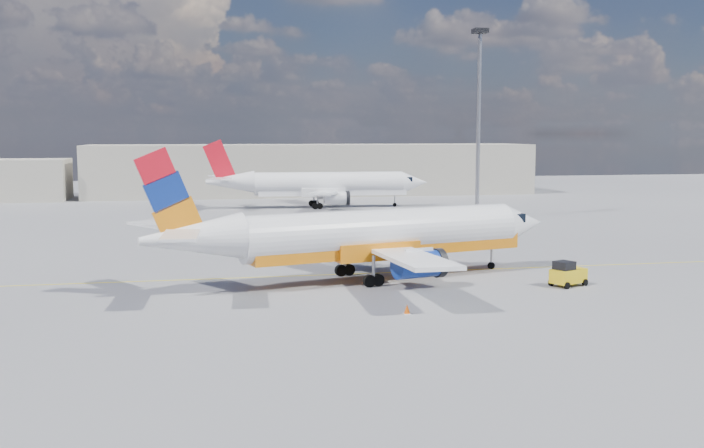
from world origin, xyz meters
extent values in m
plane|color=slate|center=(0.00, 0.00, 0.00)|extent=(240.00, 240.00, 0.00)
cube|color=yellow|center=(0.00, 3.00, 0.01)|extent=(70.00, 0.15, 0.01)
cube|color=#A69E8F|center=(5.00, 75.00, 4.00)|extent=(70.00, 14.00, 8.00)
cylinder|color=white|center=(-1.20, 0.77, 3.20)|extent=(19.68, 7.90, 3.02)
cone|color=white|center=(9.98, 3.71, 3.20)|extent=(4.21, 3.83, 3.02)
cone|color=white|center=(-13.66, -2.50, 3.51)|extent=(6.75, 4.36, 2.87)
cube|color=black|center=(8.78, 3.40, 3.69)|extent=(1.98, 2.36, 0.62)
cube|color=orange|center=(-0.77, 0.89, 2.18)|extent=(19.54, 7.38, 1.07)
cube|color=white|center=(-4.07, 6.45, 2.40)|extent=(7.62, 10.72, 0.71)
cube|color=white|center=(-0.90, -5.58, 2.40)|extent=(2.98, 10.70, 0.71)
cylinder|color=navy|center=(-1.78, 4.76, 1.56)|extent=(3.52, 2.45, 1.69)
cylinder|color=navy|center=(0.25, -2.98, 1.56)|extent=(3.52, 2.45, 1.69)
cylinder|color=black|center=(-0.41, 5.12, 1.56)|extent=(0.90, 1.92, 1.87)
cylinder|color=black|center=(1.63, -2.62, 1.56)|extent=(0.90, 1.92, 1.87)
cube|color=orange|center=(-14.95, -2.84, 6.22)|extent=(4.10, 1.32, 5.55)
cube|color=white|center=(-15.67, -0.09, 4.09)|extent=(4.05, 4.80, 0.16)
cube|color=white|center=(-14.23, -5.59, 4.09)|extent=(2.21, 4.55, 0.16)
cylinder|color=gray|center=(7.40, 3.04, 1.11)|extent=(0.20, 0.20, 1.87)
cylinder|color=black|center=(7.40, 3.04, 0.25)|extent=(0.54, 0.33, 0.50)
cylinder|color=black|center=(-3.46, 2.39, 0.40)|extent=(0.86, 0.53, 0.80)
cylinder|color=black|center=(-2.37, -1.74, 0.40)|extent=(0.86, 0.53, 0.80)
cylinder|color=white|center=(3.79, 52.13, 3.20)|extent=(19.63, 3.75, 3.02)
cone|color=white|center=(15.32, 51.70, 3.20)|extent=(3.66, 3.15, 3.02)
cone|color=white|center=(-9.08, 52.61, 3.51)|extent=(6.32, 3.10, 2.87)
cube|color=black|center=(14.08, 51.75, 3.69)|extent=(1.58, 2.10, 0.62)
cube|color=white|center=(4.23, 52.12, 2.18)|extent=(19.61, 3.21, 1.07)
cube|color=white|center=(2.69, 58.39, 2.40)|extent=(4.97, 11.01, 0.71)
cube|color=white|center=(2.22, 45.97, 2.40)|extent=(5.69, 11.03, 0.71)
cylinder|color=white|center=(4.38, 56.11, 1.55)|extent=(3.26, 1.81, 1.69)
cylinder|color=white|center=(4.08, 48.12, 1.55)|extent=(3.26, 1.81, 1.69)
cylinder|color=black|center=(5.80, 56.06, 1.55)|extent=(0.51, 1.88, 1.86)
cylinder|color=black|center=(5.50, 48.07, 1.55)|extent=(0.51, 1.88, 1.86)
cube|color=red|center=(-10.41, 52.66, 6.22)|extent=(4.18, 0.42, 5.54)
cube|color=white|center=(-10.31, 55.50, 4.08)|extent=(3.09, 4.80, 0.16)
cube|color=white|center=(-10.52, 49.82, 4.08)|extent=(3.36, 4.84, 0.16)
cylinder|color=gray|center=(12.66, 51.80, 1.11)|extent=(0.17, 0.17, 1.86)
cylinder|color=black|center=(12.66, 51.80, 0.25)|extent=(0.50, 0.23, 0.50)
cylinder|color=black|center=(2.09, 54.33, 0.40)|extent=(0.81, 0.37, 0.80)
cylinder|color=black|center=(1.93, 50.07, 0.40)|extent=(0.81, 0.37, 0.80)
cylinder|color=black|center=(8.83, -3.73, 0.22)|extent=(0.48, 0.35, 0.44)
cylinder|color=black|center=(9.35, -4.86, 0.22)|extent=(0.48, 0.35, 0.44)
cylinder|color=black|center=(10.45, -2.99, 0.22)|extent=(0.48, 0.35, 0.44)
cylinder|color=black|center=(10.97, -4.12, 0.22)|extent=(0.48, 0.35, 0.44)
cube|color=yellow|center=(9.90, -3.92, 0.67)|extent=(2.62, 2.10, 0.89)
cube|color=black|center=(9.50, -4.11, 1.38)|extent=(1.41, 1.41, 0.53)
cube|color=white|center=(-2.29, -9.54, 0.02)|extent=(0.39, 0.39, 0.04)
cone|color=#EF5709|center=(-2.29, -9.54, 0.29)|extent=(0.33, 0.33, 0.51)
cylinder|color=gray|center=(18.13, 35.17, 10.40)|extent=(0.46, 0.46, 20.79)
cube|color=black|center=(18.13, 35.17, 21.10)|extent=(1.56, 1.56, 0.52)
camera|label=1|loc=(-13.26, -49.63, 9.68)|focal=40.00mm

